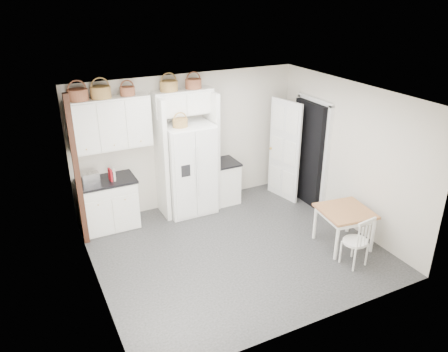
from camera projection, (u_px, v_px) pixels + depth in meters
floor at (236, 249)px, 7.35m from camera, size 4.50×4.50×0.00m
ceiling at (238, 97)px, 6.30m from camera, size 4.50×4.50×0.00m
wall_back at (188, 141)px, 8.46m from camera, size 4.50×0.00×4.50m
wall_left at (90, 209)px, 5.90m from camera, size 0.00×4.00×4.00m
wall_right at (348, 156)px, 7.74m from camera, size 0.00×4.00×4.00m
refrigerator at (189, 169)px, 8.29m from camera, size 0.91×0.73×1.75m
base_cab_left at (109, 204)px, 7.86m from camera, size 0.97×0.61×0.90m
base_cab_right at (225, 182)px, 8.83m from camera, size 0.47×0.56×0.82m
dining_table at (343, 228)px, 7.34m from camera, size 0.90×0.90×0.67m
windsor_chair at (355, 241)px, 6.79m from camera, size 0.45×0.42×0.83m
counter_left at (106, 181)px, 7.68m from camera, size 1.01×0.65×0.04m
counter_right at (225, 162)px, 8.66m from camera, size 0.51×0.60×0.04m
toaster at (91, 178)px, 7.48m from camera, size 0.29×0.17×0.20m
cookbook_red at (110, 175)px, 7.59m from camera, size 0.05×0.15×0.22m
cookbook_cream at (114, 174)px, 7.62m from camera, size 0.07×0.15×0.22m
basket_upper_a at (78, 95)px, 7.06m from camera, size 0.33×0.33×0.19m
basket_upper_b at (101, 92)px, 7.21m from camera, size 0.33×0.33×0.20m
basket_upper_c at (127, 91)px, 7.40m from camera, size 0.25×0.25×0.15m
basket_bridge_a at (169, 86)px, 7.70m from camera, size 0.32×0.32×0.18m
basket_bridge_b at (193, 84)px, 7.89m from camera, size 0.30×0.30×0.17m
basket_fridge_a at (180, 123)px, 7.75m from camera, size 0.27×0.27×0.15m
upper_cabinet at (110, 124)px, 7.47m from camera, size 1.40×0.34×0.90m
bridge_cabinet at (183, 102)px, 7.93m from camera, size 1.12×0.34×0.45m
fridge_panel_left at (161, 159)px, 8.01m from camera, size 0.08×0.60×2.30m
fridge_panel_right at (212, 150)px, 8.42m from camera, size 0.08×0.60×2.30m
trim_post at (77, 173)px, 7.03m from camera, size 0.09×0.09×2.60m
doorway_void at (309, 153)px, 8.63m from camera, size 0.18×0.85×2.05m
door_slab at (284, 151)px, 8.76m from camera, size 0.21×0.79×2.05m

